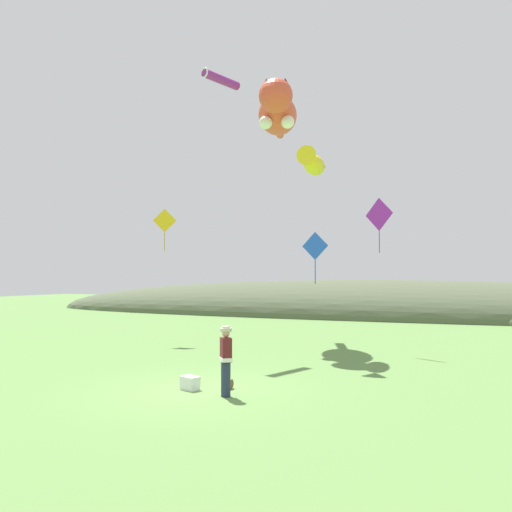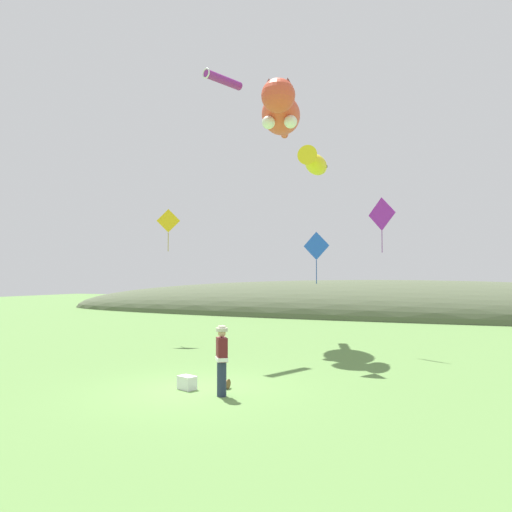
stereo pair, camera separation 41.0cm
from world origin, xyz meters
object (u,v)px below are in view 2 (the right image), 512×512
Objects in this scene: kite_spool at (226,384)px; kite_diamond_violet at (382,214)px; kite_giant_cat at (280,112)px; kite_fish_windsock at (315,163)px; kite_tube_streamer at (223,80)px; picnic_cooler at (187,383)px; kite_diamond_blue at (316,246)px; kite_diamond_gold at (168,221)px; festival_attendant at (222,358)px.

kite_spool is 10.58m from kite_diamond_violet.
kite_giant_cat is 2.22× the size of kite_fish_windsock.
kite_spool is at bearing -61.94° from kite_tube_streamer.
kite_diamond_blue reaches higher than picnic_cooler.
kite_diamond_gold is at bearing 126.12° from picnic_cooler.
kite_diamond_gold is at bearing -176.13° from kite_diamond_violet.
kite_tube_streamer is at bearing 118.06° from kite_spool.
picnic_cooler is at bearing -112.45° from kite_diamond_violet.
kite_fish_windsock is at bearing 78.97° from picnic_cooler.
kite_tube_streamer is (-2.45, 6.83, 11.20)m from picnic_cooler.
festival_attendant is at bearing -77.63° from kite_giant_cat.
picnic_cooler is at bearing 164.66° from festival_attendant.
kite_giant_cat is at bearing 101.78° from kite_spool.
kite_diamond_violet is (6.20, 2.26, -5.78)m from kite_tube_streamer.
picnic_cooler is 0.20× the size of kite_fish_windsock.
festival_attendant is at bearing -15.34° from picnic_cooler.
festival_attendant is 10.81m from kite_diamond_violet.
kite_diamond_blue is (0.80, 5.99, 4.05)m from kite_spool.
kite_giant_cat is at bearing 126.99° from kite_diamond_blue.
kite_fish_windsock is at bearing 85.85° from kite_spool.
picnic_cooler is 14.82m from kite_giant_cat.
kite_giant_cat is at bearing 102.37° from festival_attendant.
kite_spool is at bearing 109.03° from festival_attendant.
festival_attendant is 1.20m from kite_spool.
kite_diamond_gold is at bearing 171.76° from kite_fish_windsock.
kite_giant_cat reaches higher than kite_diamond_violet.
kite_fish_windsock reaches higher than kite_diamond_blue.
kite_spool is 13.35m from kite_tube_streamer.
kite_tube_streamer is 6.97m from kite_diamond_gold.
kite_fish_windsock is (1.43, 7.32, 7.39)m from picnic_cooler.
picnic_cooler is at bearing -152.24° from kite_spool.
kite_diamond_gold reaches higher than kite_spool.
picnic_cooler is at bearing -53.88° from kite_diamond_gold.
picnic_cooler is 7.80m from kite_diamond_blue.
kite_giant_cat reaches higher than festival_attendant.
kite_giant_cat reaches higher than kite_spool.
kite_diamond_blue is at bearing -53.01° from kite_giant_cat.
kite_diamond_blue is at bearing -13.88° from kite_diamond_gold.
kite_giant_cat is at bearing 96.14° from picnic_cooler.
festival_attendant is at bearing -91.58° from kite_fish_windsock.
kite_fish_windsock reaches higher than kite_spool.
picnic_cooler is 0.09× the size of kite_giant_cat.
picnic_cooler is 11.23m from kite_diamond_violet.
picnic_cooler is 10.50m from kite_fish_windsock.
kite_diamond_gold is (-5.05, -1.81, -5.16)m from kite_giant_cat.
kite_diamond_gold is (-7.08, 7.93, 5.56)m from kite_spool.
kite_spool is at bearing -48.25° from kite_diamond_gold.
kite_tube_streamer is (-1.35, -3.40, 0.53)m from kite_giant_cat.
kite_giant_cat reaches higher than kite_fish_windsock.
kite_diamond_blue is (4.18, -0.36, -7.20)m from kite_tube_streamer.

